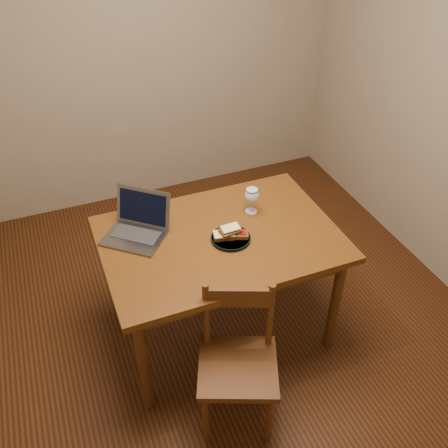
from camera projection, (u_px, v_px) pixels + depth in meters
name	position (u px, v px, depth m)	size (l,w,h in m)	color
floor	(216.00, 317.00, 3.28)	(3.20, 3.20, 0.02)	black
back_wall	(136.00, 42.00, 3.66)	(3.20, 0.02, 2.60)	gray
front_wall	(435.00, 413.00, 1.29)	(3.20, 0.02, 2.60)	gray
table	(220.00, 248.00, 2.81)	(1.30, 0.90, 0.74)	#42260B
chair	(238.00, 357.00, 2.46)	(0.50, 0.49, 0.42)	#40210D
plate	(231.00, 238.00, 2.73)	(0.22, 0.22, 0.02)	black
sandwich_cheese	(224.00, 235.00, 2.71)	(0.11, 0.07, 0.04)	#381E0C
sandwich_tomato	(239.00, 234.00, 2.71)	(0.11, 0.06, 0.03)	#381E0C
sandwich_top	(230.00, 230.00, 2.70)	(0.12, 0.07, 0.04)	#381E0C
milk_glass	(252.00, 201.00, 2.89)	(0.08, 0.08, 0.16)	white
laptop	(138.00, 223.00, 2.75)	(0.43, 0.43, 0.23)	slate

